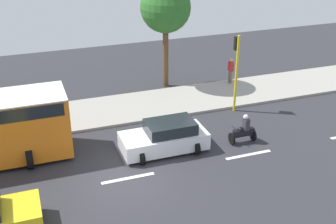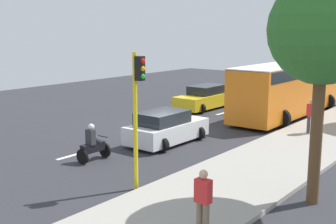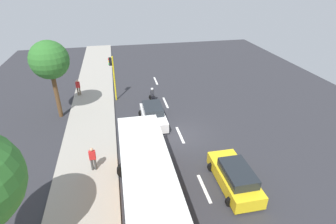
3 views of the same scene
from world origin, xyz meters
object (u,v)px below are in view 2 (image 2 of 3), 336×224
object	(u,v)px
car_yellow_cab	(204,98)
pedestrian_by_tree	(311,115)
pedestrian_near_signal	(203,200)
traffic_light_corner	(137,102)
motorcycle	(93,145)
street_tree_north	(323,31)
city_bus	(290,85)
car_white	(166,128)

from	to	relation	value
car_yellow_cab	pedestrian_by_tree	world-z (taller)	pedestrian_by_tree
pedestrian_near_signal	traffic_light_corner	bearing A→B (deg)	156.07
car_yellow_cab	pedestrian_near_signal	world-z (taller)	pedestrian_near_signal
pedestrian_near_signal	traffic_light_corner	world-z (taller)	traffic_light_corner
car_yellow_cab	motorcycle	xyz separation A→B (m)	(3.05, -12.50, -0.07)
street_tree_north	car_yellow_cab	bearing A→B (deg)	135.52
motorcycle	pedestrian_by_tree	bearing A→B (deg)	60.89
pedestrian_near_signal	motorcycle	bearing A→B (deg)	158.04
city_bus	pedestrian_by_tree	world-z (taller)	city_bus
car_yellow_cab	motorcycle	bearing A→B (deg)	-76.30
motorcycle	pedestrian_near_signal	distance (m)	7.80
city_bus	pedestrian_by_tree	distance (m)	5.42
traffic_light_corner	motorcycle	bearing A→B (deg)	160.09
city_bus	traffic_light_corner	xyz separation A→B (m)	(1.38, -15.15, 1.08)
pedestrian_by_tree	street_tree_north	world-z (taller)	street_tree_north
car_yellow_cab	car_white	xyz separation A→B (m)	(3.59, -8.52, -0.00)
motorcycle	street_tree_north	xyz separation A→B (m)	(8.48, 1.18, 4.50)
pedestrian_by_tree	traffic_light_corner	xyz separation A→B (m)	(-1.64, -10.73, 1.87)
traffic_light_corner	city_bus	bearing A→B (deg)	95.21
motorcycle	car_white	bearing A→B (deg)	82.27
city_bus	street_tree_north	distance (m)	14.50
traffic_light_corner	car_white	bearing A→B (deg)	120.09
car_white	motorcycle	bearing A→B (deg)	-97.73
pedestrian_by_tree	traffic_light_corner	world-z (taller)	traffic_light_corner
car_white	city_bus	bearing A→B (deg)	80.31
car_yellow_cab	traffic_light_corner	distance (m)	15.49
car_yellow_cab	traffic_light_corner	xyz separation A→B (m)	(6.66, -13.81, 2.22)
car_yellow_cab	pedestrian_by_tree	xyz separation A→B (m)	(8.30, -3.08, 0.35)
pedestrian_by_tree	street_tree_north	size ratio (longest dim) A/B	0.25
city_bus	street_tree_north	bearing A→B (deg)	-63.72
pedestrian_near_signal	pedestrian_by_tree	xyz separation A→B (m)	(-1.98, 12.34, 0.00)
motorcycle	street_tree_north	bearing A→B (deg)	7.94
car_white	pedestrian_near_signal	distance (m)	9.61
pedestrian_near_signal	street_tree_north	size ratio (longest dim) A/B	0.25
pedestrian_near_signal	street_tree_north	bearing A→B (deg)	73.02
pedestrian_by_tree	traffic_light_corner	distance (m)	11.02
car_white	city_bus	size ratio (longest dim) A/B	0.38
traffic_light_corner	street_tree_north	xyz separation A→B (m)	(4.87, 2.49, 2.21)
city_bus	car_yellow_cab	bearing A→B (deg)	-165.68
pedestrian_by_tree	street_tree_north	bearing A→B (deg)	-68.60
motorcycle	pedestrian_near_signal	world-z (taller)	pedestrian_near_signal
car_yellow_cab	car_white	distance (m)	9.24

